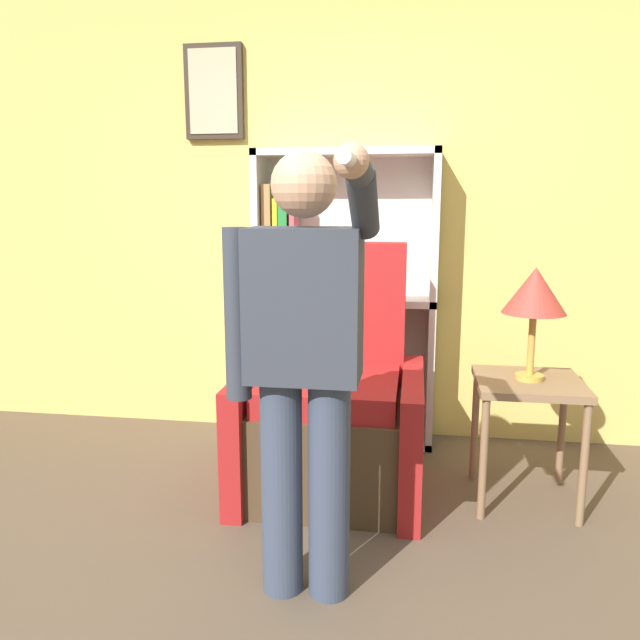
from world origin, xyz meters
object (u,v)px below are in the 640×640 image
Objects in this scene: bookcase at (327,304)px; armchair at (333,412)px; person_standing at (304,356)px; table_lamp at (535,293)px; side_table at (528,399)px.

armchair is at bearing -79.31° from bookcase.
bookcase reaches higher than person_standing.
side_table is at bearing 180.00° from table_lamp.
bookcase is 1.57m from person_standing.
bookcase is 1.41× the size of armchair.
table_lamp is (1.05, -0.68, 0.19)m from bookcase.
armchair reaches higher than side_table.
table_lamp is at bearing 0.00° from side_table.
person_standing is at bearing -88.82° from armchair.
bookcase is 2.84× the size of side_table.
armchair is at bearing 178.16° from table_lamp.
person_standing reaches higher than table_lamp.
person_standing is at bearing -84.81° from bookcase.
armchair is 0.94m from side_table.
side_table is at bearing -32.85° from bookcase.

